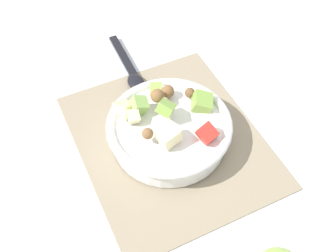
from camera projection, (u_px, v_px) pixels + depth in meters
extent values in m
plane|color=silver|center=(169.00, 141.00, 0.84)|extent=(2.40, 2.40, 0.00)
cube|color=gray|center=(169.00, 140.00, 0.84)|extent=(0.41, 0.35, 0.01)
cylinder|color=white|center=(168.00, 130.00, 0.82)|extent=(0.22, 0.22, 0.05)
torus|color=white|center=(168.00, 123.00, 0.80)|extent=(0.24, 0.24, 0.02)
cube|color=#93C160|center=(138.00, 106.00, 0.80)|extent=(0.04, 0.04, 0.05)
cube|color=#8CB74C|center=(166.00, 108.00, 0.78)|extent=(0.04, 0.05, 0.04)
sphere|color=brown|center=(148.00, 134.00, 0.75)|extent=(0.03, 0.03, 0.03)
sphere|color=brown|center=(190.00, 93.00, 0.83)|extent=(0.03, 0.03, 0.03)
sphere|color=brown|center=(168.00, 91.00, 0.83)|extent=(0.04, 0.04, 0.04)
cube|color=beige|center=(168.00, 135.00, 0.75)|extent=(0.04, 0.05, 0.04)
cube|color=beige|center=(125.00, 109.00, 0.81)|extent=(0.05, 0.05, 0.05)
cube|color=#9EC656|center=(156.00, 89.00, 0.84)|extent=(0.04, 0.03, 0.03)
sphere|color=brown|center=(155.00, 97.00, 0.80)|extent=(0.03, 0.03, 0.04)
cube|color=red|center=(207.00, 133.00, 0.76)|extent=(0.04, 0.04, 0.04)
cube|color=beige|center=(134.00, 116.00, 0.79)|extent=(0.03, 0.03, 0.03)
cube|color=#8CB74C|center=(202.00, 102.00, 0.81)|extent=(0.06, 0.05, 0.04)
ellipsoid|color=black|center=(138.00, 82.00, 0.92)|extent=(0.06, 0.04, 0.01)
cube|color=black|center=(123.00, 57.00, 0.98)|extent=(0.15, 0.02, 0.01)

